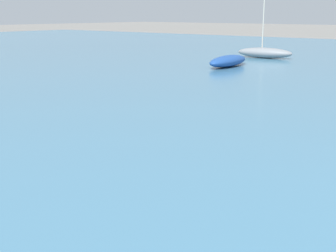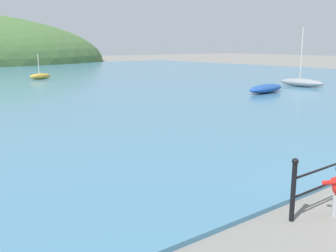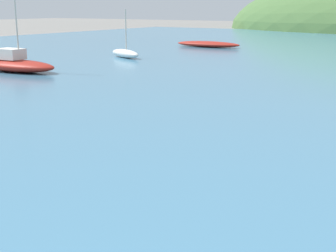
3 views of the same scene
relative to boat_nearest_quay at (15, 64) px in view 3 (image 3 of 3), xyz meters
The scene contains 3 objects.
boat_nearest_quay is the anchor object (origin of this frame).
boat_green_fishing 17.32m from the boat_nearest_quay, 86.15° to the left, with size 5.24×1.73×0.44m.
boat_blue_hull 7.78m from the boat_nearest_quay, 85.85° to the left, with size 2.99×1.84×2.85m.
Camera 3 is at (1.54, 0.49, 3.07)m, focal length 50.00 mm.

